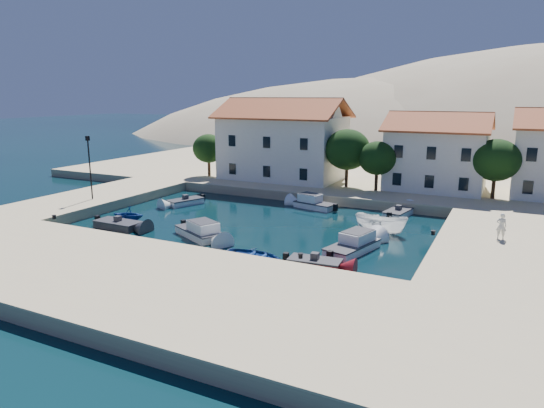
{
  "coord_description": "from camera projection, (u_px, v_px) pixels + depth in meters",
  "views": [
    {
      "loc": [
        19.36,
        -26.08,
        11.1
      ],
      "look_at": [
        1.41,
        9.99,
        2.0
      ],
      "focal_mm": 32.0,
      "sensor_mm": 36.0,
      "label": 1
    }
  ],
  "objects": [
    {
      "name": "pedestrian",
      "position": [
        501.0,
        226.0,
        34.58
      ],
      "size": [
        0.71,
        0.48,
        1.89
      ],
      "primitive_type": "imported",
      "rotation": [
        0.0,
        0.0,
        3.18
      ],
      "color": "silver",
      "rests_on": "quay_east"
    },
    {
      "name": "lamppost",
      "position": [
        89.0,
        161.0,
        47.18
      ],
      "size": [
        0.35,
        0.25,
        6.22
      ],
      "color": "black",
      "rests_on": "quay_west"
    },
    {
      "name": "trees",
      "position": [
        361.0,
        154.0,
        52.84
      ],
      "size": [
        37.3,
        5.3,
        6.45
      ],
      "color": "#382314",
      "rests_on": "quay_north"
    },
    {
      "name": "quay_south",
      "position": [
        129.0,
        281.0,
        28.29
      ],
      "size": [
        52.0,
        12.0,
        1.0
      ],
      "primitive_type": "cube",
      "color": "beige",
      "rests_on": "ground"
    },
    {
      "name": "ground",
      "position": [
        190.0,
        258.0,
        33.64
      ],
      "size": [
        400.0,
        400.0,
        0.0
      ],
      "primitive_type": "plane",
      "color": "black",
      "rests_on": "ground"
    },
    {
      "name": "rowboat_south",
      "position": [
        253.0,
        260.0,
        33.26
      ],
      "size": [
        4.38,
        3.2,
        0.88
      ],
      "primitive_type": "imported",
      "rotation": [
        0.0,
        0.0,
        1.61
      ],
      "color": "navy",
      "rests_on": "ground"
    },
    {
      "name": "motorboat_white_ne",
      "position": [
        398.0,
        213.0,
        45.3
      ],
      "size": [
        2.35,
        3.98,
        1.25
      ],
      "rotation": [
        0.0,
        0.0,
        1.4
      ],
      "color": "white",
      "rests_on": "ground"
    },
    {
      "name": "hills",
      "position": [
        510.0,
        219.0,
        137.77
      ],
      "size": [
        254.0,
        176.0,
        99.0
      ],
      "color": "tan",
      "rests_on": "ground"
    },
    {
      "name": "quay_east",
      "position": [
        520.0,
        252.0,
        33.35
      ],
      "size": [
        11.0,
        20.0,
        1.0
      ],
      "primitive_type": "cube",
      "color": "beige",
      "rests_on": "ground"
    },
    {
      "name": "motorboat_red_se",
      "position": [
        315.0,
        264.0,
        31.71
      ],
      "size": [
        3.56,
        1.82,
        1.25
      ],
      "rotation": [
        0.0,
        0.0,
        0.08
      ],
      "color": "maroon",
      "rests_on": "ground"
    },
    {
      "name": "quay_west",
      "position": [
        97.0,
        199.0,
        50.52
      ],
      "size": [
        8.0,
        20.0,
        1.0
      ],
      "primitive_type": "cube",
      "color": "beige",
      "rests_on": "ground"
    },
    {
      "name": "motorboat_white_west",
      "position": [
        186.0,
        202.0,
        49.99
      ],
      "size": [
        2.86,
        4.02,
        1.25
      ],
      "rotation": [
        0.0,
        0.0,
        -1.95
      ],
      "color": "white",
      "rests_on": "ground"
    },
    {
      "name": "cabin_cruiser_north",
      "position": [
        315.0,
        204.0,
        48.34
      ],
      "size": [
        4.43,
        2.65,
        1.6
      ],
      "rotation": [
        0.0,
        0.0,
        2.91
      ],
      "color": "white",
      "rests_on": "ground"
    },
    {
      "name": "motorboat_grey_sw",
      "position": [
        118.0,
        225.0,
        41.24
      ],
      "size": [
        4.15,
        1.9,
        1.25
      ],
      "rotation": [
        0.0,
        0.0,
        -0.02
      ],
      "color": "#35353A",
      "rests_on": "ground"
    },
    {
      "name": "boat_east",
      "position": [
        380.0,
        233.0,
        39.94
      ],
      "size": [
        4.68,
        2.25,
        1.74
      ],
      "primitive_type": "imported",
      "rotation": [
        0.0,
        0.0,
        1.44
      ],
      "color": "white",
      "rests_on": "ground"
    },
    {
      "name": "bollards",
      "position": [
        252.0,
        234.0,
        35.54
      ],
      "size": [
        29.36,
        9.56,
        0.3
      ],
      "color": "black",
      "rests_on": "ground"
    },
    {
      "name": "cabin_cruiser_south",
      "position": [
        199.0,
        231.0,
        38.65
      ],
      "size": [
        5.17,
        3.98,
        1.6
      ],
      "rotation": [
        0.0,
        0.0,
        -0.47
      ],
      "color": "white",
      "rests_on": "ground"
    },
    {
      "name": "quay_north",
      "position": [
        368.0,
        175.0,
        65.84
      ],
      "size": [
        80.0,
        36.0,
        1.0
      ],
      "primitive_type": "cube",
      "color": "beige",
      "rests_on": "ground"
    },
    {
      "name": "building_mid",
      "position": [
        437.0,
        150.0,
        52.59
      ],
      "size": [
        10.5,
        8.4,
        8.3
      ],
      "color": "white",
      "rests_on": "quay_north"
    },
    {
      "name": "building_left",
      "position": [
        283.0,
        138.0,
        59.39
      ],
      "size": [
        14.7,
        9.45,
        9.7
      ],
      "color": "white",
      "rests_on": "quay_north"
    },
    {
      "name": "rowboat_west",
      "position": [
        129.0,
        221.0,
        43.66
      ],
      "size": [
        3.37,
        3.07,
        1.53
      ],
      "primitive_type": "imported",
      "rotation": [
        0.0,
        0.0,
        -1.35
      ],
      "color": "navy",
      "rests_on": "ground"
    },
    {
      "name": "cabin_cruiser_east",
      "position": [
        352.0,
        246.0,
        34.93
      ],
      "size": [
        3.12,
        5.27,
        1.6
      ],
      "rotation": [
        0.0,
        0.0,
        1.33
      ],
      "color": "white",
      "rests_on": "ground"
    }
  ]
}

